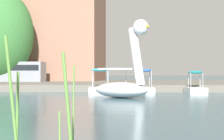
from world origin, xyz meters
name	(u,v)px	position (x,y,z in m)	size (l,w,h in m)	color
shore_bank_far	(107,84)	(0.00, 35.80, 0.23)	(141.83, 24.45, 0.47)	#6B665B
swan_boat	(124,80)	(2.11, 16.85, 0.87)	(3.52, 3.33, 3.81)	white
pedal_boat_cyan	(100,86)	(0.46, 22.33, 0.41)	(1.53, 2.34, 1.54)	white
pedal_boat_blue	(145,86)	(3.24, 22.46, 0.42)	(1.18, 1.86, 1.51)	white
pedal_boat_teal	(196,87)	(6.33, 22.41, 0.38)	(1.23, 2.11, 1.39)	white
tree_willow_near_path	(1,34)	(-9.85, 35.48, 4.84)	(6.75, 6.54, 8.46)	#4C3823
parked_van	(20,71)	(-7.98, 35.30, 1.45)	(4.46, 2.23, 1.82)	gray
apartment_block	(19,14)	(-10.09, 42.70, 7.70)	(17.87, 9.10, 14.47)	#996B56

